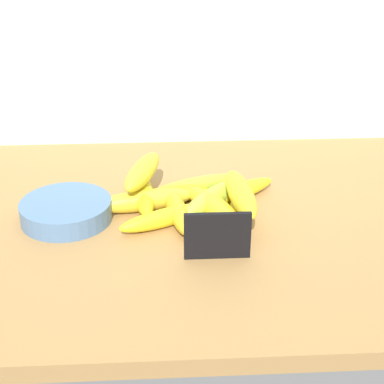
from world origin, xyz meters
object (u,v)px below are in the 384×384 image
(banana_1, at_px, (238,213))
(banana_7, at_px, (143,192))
(banana_3, at_px, (177,208))
(banana_9, at_px, (214,198))
(chalkboard_sign, at_px, (217,237))
(banana_10, at_px, (143,171))
(fruit_bowl, at_px, (66,211))
(banana_0, at_px, (232,194))
(banana_2, at_px, (164,218))
(banana_11, at_px, (241,194))
(banana_8, at_px, (214,207))
(banana_4, at_px, (144,200))
(banana_5, at_px, (198,185))
(banana_6, at_px, (171,194))

(banana_1, bearing_deg, banana_7, 152.61)
(banana_3, bearing_deg, banana_9, 23.54)
(chalkboard_sign, relative_size, banana_3, 0.59)
(banana_10, bearing_deg, banana_1, -28.96)
(fruit_bowl, distance_m, banana_7, 0.15)
(fruit_bowl, bearing_deg, banana_7, 25.23)
(banana_0, distance_m, banana_1, 0.08)
(banana_2, xyz_separation_m, banana_11, (0.14, 0.01, 0.04))
(banana_0, bearing_deg, banana_2, -146.50)
(banana_8, bearing_deg, banana_4, 164.97)
(fruit_bowl, height_order, banana_7, banana_7)
(banana_5, relative_size, banana_11, 1.10)
(chalkboard_sign, xyz_separation_m, banana_3, (-0.06, 0.14, -0.02))
(banana_2, height_order, banana_9, banana_9)
(banana_5, height_order, banana_6, banana_5)
(banana_4, xyz_separation_m, banana_7, (-0.00, 0.04, -0.00))
(chalkboard_sign, xyz_separation_m, banana_7, (-0.13, 0.21, -0.02))
(banana_4, height_order, banana_8, banana_8)
(fruit_bowl, height_order, banana_10, banana_10)
(fruit_bowl, relative_size, banana_8, 1.00)
(fruit_bowl, xyz_separation_m, banana_0, (0.31, 0.05, -0.00))
(banana_0, bearing_deg, banana_6, 176.40)
(banana_0, distance_m, banana_4, 0.17)
(banana_11, bearing_deg, banana_3, 168.30)
(banana_2, relative_size, banana_11, 0.97)
(banana_9, bearing_deg, banana_5, 112.54)
(banana_2, relative_size, banana_5, 0.89)
(fruit_bowl, xyz_separation_m, banana_11, (0.32, -0.02, 0.04))
(banana_8, bearing_deg, banana_10, 149.84)
(banana_0, height_order, banana_4, banana_4)
(banana_0, bearing_deg, banana_1, -89.11)
(banana_9, distance_m, banana_11, 0.08)
(banana_3, relative_size, banana_8, 1.11)
(banana_1, distance_m, banana_3, 0.11)
(banana_4, bearing_deg, banana_3, -26.43)
(chalkboard_sign, height_order, banana_10, same)
(banana_4, distance_m, banana_6, 0.06)
(chalkboard_sign, distance_m, fruit_bowl, 0.30)
(banana_4, height_order, banana_9, banana_9)
(banana_4, relative_size, banana_11, 1.09)
(banana_4, bearing_deg, banana_10, 93.50)
(banana_2, bearing_deg, banana_8, 17.42)
(banana_4, bearing_deg, banana_11, -17.05)
(chalkboard_sign, xyz_separation_m, banana_0, (0.05, 0.20, -0.02))
(banana_3, relative_size, banana_4, 0.95)
(banana_5, relative_size, banana_9, 1.15)
(banana_1, bearing_deg, banana_0, 90.89)
(banana_0, height_order, banana_10, banana_10)
(banana_2, xyz_separation_m, banana_3, (0.02, 0.03, 0.00))
(banana_4, xyz_separation_m, banana_9, (0.13, 0.00, 0.00))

